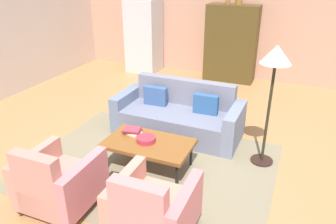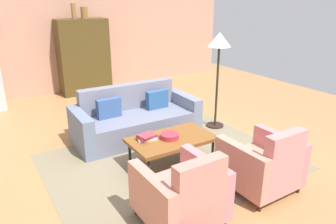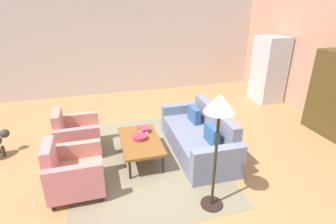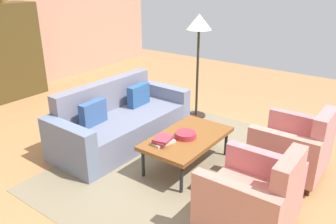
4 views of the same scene
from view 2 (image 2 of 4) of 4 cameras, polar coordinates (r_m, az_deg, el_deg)
name	(u,v)px [view 2 (image 2 of 4)]	position (r m, az deg, el deg)	size (l,w,h in m)	color
ground_plane	(167,150)	(5.10, -0.12, -6.75)	(10.15, 10.15, 0.00)	#A87949
wall_back	(79,35)	(8.45, -15.62, 13.20)	(8.46, 0.12, 2.80)	tan
area_rug	(170,162)	(4.74, 0.31, -8.89)	(3.40, 2.60, 0.01)	#7D7158
couch	(135,120)	(5.53, -5.95, -1.40)	(2.11, 0.93, 0.86)	slate
coffee_table	(172,140)	(4.54, 0.66, -5.04)	(1.20, 0.70, 0.41)	black
armchair_left	(183,196)	(3.42, 2.74, -14.83)	(0.81, 0.81, 0.88)	#361D19
armchair_right	(264,166)	(4.12, 16.81, -9.20)	(0.80, 0.80, 0.88)	#372921
fruit_bowl	(170,136)	(4.49, 0.29, -4.32)	(0.26, 0.26, 0.07)	#A92B3B
book_stack	(147,137)	(4.46, -3.79, -4.48)	(0.30, 0.23, 0.08)	beige
cabinet	(84,57)	(8.18, -14.81, 9.52)	(1.20, 0.51, 1.80)	#483817
vase_tall	(73,11)	(8.02, -16.57, 16.93)	(0.10, 0.10, 0.35)	olive
vase_round	(84,13)	(8.09, -14.77, 16.81)	(0.16, 0.16, 0.27)	olive
floor_lamp	(219,49)	(5.67, 9.12, 11.11)	(0.40, 0.40, 1.72)	black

